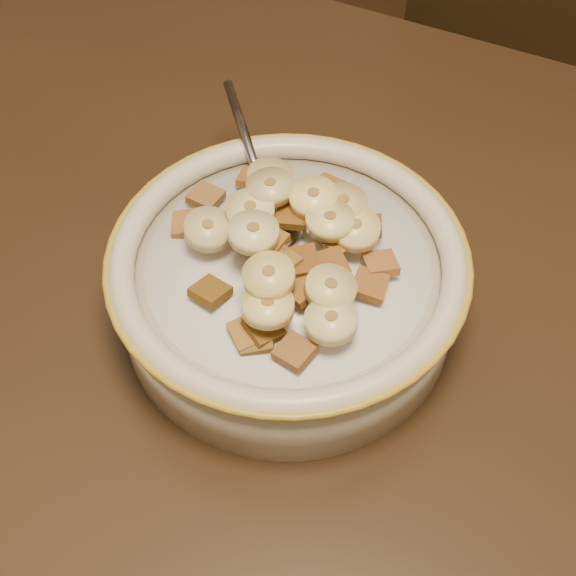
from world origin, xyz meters
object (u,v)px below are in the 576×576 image
at_px(spoon, 273,222).
at_px(table, 105,368).
at_px(chair, 517,176).
at_px(cereal_bowl, 288,291).

bearing_deg(spoon, table, 13.13).
bearing_deg(table, chair, 71.33).
bearing_deg(spoon, cereal_bowl, 90.00).
bearing_deg(chair, spoon, -95.66).
bearing_deg(table, cereal_bowl, 39.70).
xyz_separation_m(cereal_bowl, spoon, (-0.02, 0.03, 0.03)).
bearing_deg(cereal_bowl, spoon, 131.19).
xyz_separation_m(table, chair, (0.19, 0.54, -0.21)).
bearing_deg(table, spoon, 55.18).
xyz_separation_m(table, cereal_bowl, (0.10, 0.08, 0.05)).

